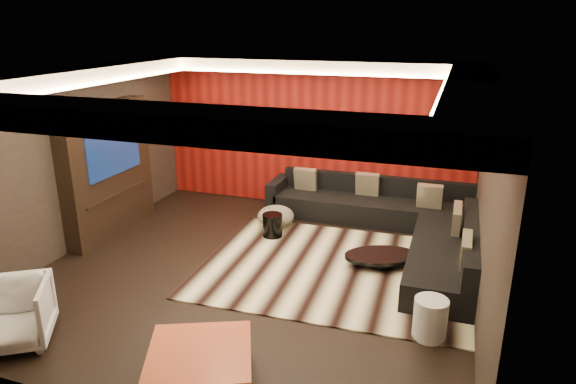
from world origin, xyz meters
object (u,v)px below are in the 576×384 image
(drum_stool, at_px, (272,225))
(sectional_sofa, at_px, (394,223))
(coffee_table, at_px, (380,260))
(armchair, at_px, (12,314))
(white_side_table, at_px, (430,318))
(orange_ottoman, at_px, (200,370))

(drum_stool, bearing_deg, sectional_sofa, 18.11)
(coffee_table, height_order, drum_stool, drum_stool)
(drum_stool, xyz_separation_m, armchair, (-1.70, -3.71, 0.15))
(coffee_table, height_order, white_side_table, white_side_table)
(armchair, height_order, sectional_sofa, sectional_sofa)
(drum_stool, relative_size, armchair, 0.49)
(orange_ottoman, distance_m, armchair, 2.34)
(orange_ottoman, height_order, armchair, armchair)
(drum_stool, bearing_deg, white_side_table, -38.21)
(coffee_table, bearing_deg, sectional_sofa, 87.96)
(coffee_table, distance_m, armchair, 4.81)
(armchair, xyz_separation_m, sectional_sofa, (3.62, 4.33, -0.10))
(white_side_table, bearing_deg, coffee_table, 116.67)
(coffee_table, height_order, armchair, armchair)
(orange_ottoman, relative_size, armchair, 1.24)
(drum_stool, relative_size, orange_ottoman, 0.39)
(white_side_table, relative_size, sectional_sofa, 0.13)
(drum_stool, bearing_deg, coffee_table, -15.18)
(sectional_sofa, bearing_deg, orange_ottoman, -106.47)
(drum_stool, height_order, white_side_table, white_side_table)
(drum_stool, distance_m, white_side_table, 3.42)
(coffee_table, bearing_deg, drum_stool, 164.82)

